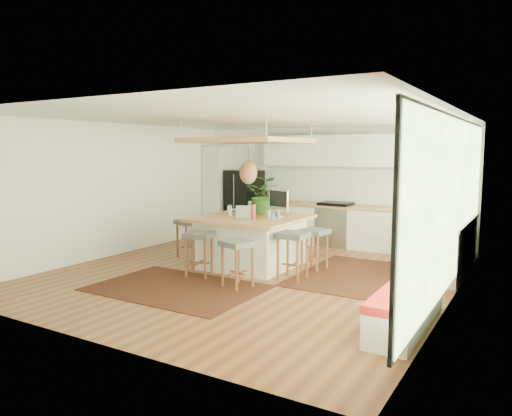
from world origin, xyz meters
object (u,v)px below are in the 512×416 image
Objects in this scene: stool_right_front at (292,259)px; fridge at (244,200)px; stool_right_back at (314,250)px; stool_near_left at (199,256)px; island at (251,241)px; stool_left_side at (190,241)px; island_plant at (264,199)px; laptop at (244,212)px; microwave at (276,195)px; stool_near_right at (238,265)px; monitor at (279,203)px.

fridge is at bearing 132.98° from stool_right_front.
stool_near_left is at bearing -135.54° from stool_right_back.
fridge is 4.05m from stool_near_left.
stool_near_left is 1.59m from stool_right_front.
island is 1.40m from stool_left_side.
stool_right_back is at bearing 88.49° from stool_right_front.
stool_right_back is 1.44m from island_plant.
microwave reaches higher than laptop.
microwave is at bearing 112.71° from island_plant.
stool_near_right is 1.37× the size of monitor.
fridge is 0.90× the size of island.
island is at bearing -50.76° from microwave.
island_plant is at bearing 173.94° from monitor.
laptop reaches higher than stool_right_front.
stool_right_back is 2.55m from stool_left_side.
stool_right_front is 2.27× the size of laptop.
stool_near_left is (-0.37, -1.10, -0.11)m from island.
laptop is at bearing -97.33° from monitor.
island_plant is at bearing 107.40° from stool_near_right.
island_plant reaches higher than stool_near_left.
stool_near_left is at bearing -140.68° from laptop.
laptop is at bearing 60.46° from stool_near_left.
island is 2.81m from microwave.
island is (1.81, -2.64, -0.46)m from fridge.
fridge reaches higher than stool_right_front.
stool_left_side is at bearing -170.15° from stool_right_back.
island_plant reaches higher than stool_left_side.
fridge is 4.67m from stool_near_right.
stool_near_right is at bearing -122.02° from stool_right_front.
stool_right_front is at bearing -42.16° from island_plant.
stool_right_front is 1.74m from island_plant.
monitor is 2.67m from microwave.
microwave is (-1.32, 2.32, -0.10)m from monitor.
island is 2.48× the size of stool_near_right.
microwave is at bearing 79.23° from stool_left_side.
stool_right_front is 3.74m from microwave.
microwave is (0.92, -0.04, 0.17)m from fridge.
laptop reaches higher than stool_right_back.
stool_left_side is at bearing -176.80° from island.
fridge is 2.29× the size of island_plant.
stool_left_side is 2.04m from monitor.
stool_right_back is 0.94× the size of stool_left_side.
laptop reaches higher than stool_near_left.
island_plant is at bearing 77.98° from stool_near_left.
island is 2.38× the size of stool_left_side.
stool_right_back is 1.35× the size of monitor.
fridge reaches higher than stool_near_right.
stool_near_right is 1.79m from stool_right_back.
island_plant is at bearing 92.15° from island.
laptop is at bearing -10.71° from stool_left_side.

